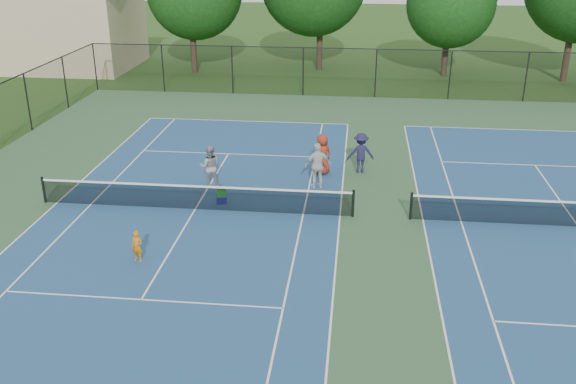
# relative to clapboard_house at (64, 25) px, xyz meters

# --- Properties ---
(ground) EXTENTS (140.00, 140.00, 0.00)m
(ground) POSITION_rel_clapboard_house_xyz_m (23.00, -25.00, -3.09)
(ground) COLOR #234716
(ground) RESTS_ON ground
(court_pad) EXTENTS (36.00, 36.00, 0.01)m
(court_pad) POSITION_rel_clapboard_house_xyz_m (23.00, -25.00, -3.09)
(court_pad) COLOR #31583A
(court_pad) RESTS_ON ground
(tennis_court_left) EXTENTS (12.00, 23.83, 1.07)m
(tennis_court_left) POSITION_rel_clapboard_house_xyz_m (16.00, -25.00, -2.99)
(tennis_court_left) COLOR navy
(tennis_court_left) RESTS_ON ground
(perimeter_fence) EXTENTS (36.08, 36.08, 3.02)m
(perimeter_fence) POSITION_rel_clapboard_house_xyz_m (23.00, -25.00, -1.49)
(perimeter_fence) COLOR black
(perimeter_fence) RESTS_ON ground
(clapboard_house) EXTENTS (10.80, 8.10, 7.65)m
(clapboard_house) POSITION_rel_clapboard_house_xyz_m (0.00, 0.00, 0.00)
(clapboard_house) COLOR tan
(clapboard_house) RESTS_ON ground
(child_player) EXTENTS (0.44, 0.34, 1.06)m
(child_player) POSITION_rel_clapboard_house_xyz_m (15.17, -29.15, -2.56)
(child_player) COLOR orange
(child_player) RESTS_ON ground
(instructor) EXTENTS (0.96, 0.81, 1.77)m
(instructor) POSITION_rel_clapboard_house_xyz_m (16.08, -22.68, -2.21)
(instructor) COLOR gray
(instructor) RESTS_ON ground
(bystander_a) EXTENTS (1.21, 0.82, 1.91)m
(bystander_a) POSITION_rel_clapboard_house_xyz_m (20.46, -22.27, -2.14)
(bystander_a) COLOR silver
(bystander_a) RESTS_ON ground
(bystander_b) EXTENTS (1.22, 0.79, 1.77)m
(bystander_b) POSITION_rel_clapboard_house_xyz_m (22.19, -20.29, -2.21)
(bystander_b) COLOR #1D1B3C
(bystander_b) RESTS_ON ground
(bystander_c) EXTENTS (1.04, 0.96, 1.78)m
(bystander_c) POSITION_rel_clapboard_house_xyz_m (20.55, -20.71, -2.20)
(bystander_c) COLOR maroon
(bystander_c) RESTS_ON ground
(ball_crate) EXTENTS (0.43, 0.37, 0.28)m
(ball_crate) POSITION_rel_clapboard_house_xyz_m (16.87, -24.30, -2.95)
(ball_crate) COLOR #161C9C
(ball_crate) RESTS_ON ground
(ball_hopper) EXTENTS (0.39, 0.33, 0.37)m
(ball_hopper) POSITION_rel_clapboard_house_xyz_m (16.87, -24.30, -2.63)
(ball_hopper) COLOR green
(ball_hopper) RESTS_ON ball_crate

